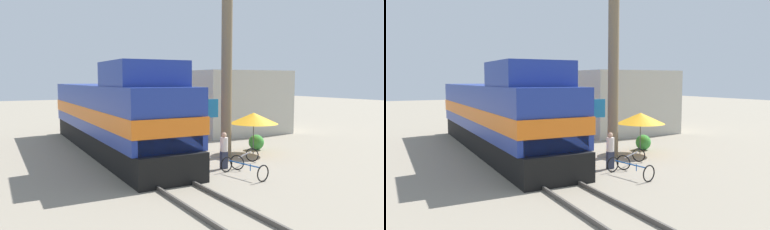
% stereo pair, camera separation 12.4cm
% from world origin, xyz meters
% --- Properties ---
extents(ground_plane, '(120.00, 120.00, 0.00)m').
position_xyz_m(ground_plane, '(0.00, 0.00, 0.00)').
color(ground_plane, gray).
extents(rail_near, '(0.08, 29.40, 0.15)m').
position_xyz_m(rail_near, '(-0.72, 0.00, 0.07)').
color(rail_near, '#4C4742').
rests_on(rail_near, ground_plane).
extents(rail_far, '(0.08, 29.40, 0.15)m').
position_xyz_m(rail_far, '(0.72, 0.00, 0.07)').
color(rail_far, '#4C4742').
rests_on(rail_far, ground_plane).
extents(locomotive, '(3.12, 16.28, 4.65)m').
position_xyz_m(locomotive, '(0.00, 3.00, 1.98)').
color(locomotive, black).
rests_on(locomotive, ground_plane).
extents(utility_pole, '(1.80, 0.54, 9.38)m').
position_xyz_m(utility_pole, '(4.63, -0.92, 4.73)').
color(utility_pole, '#726047').
rests_on(utility_pole, ground_plane).
extents(vendor_umbrella, '(2.54, 2.54, 2.17)m').
position_xyz_m(vendor_umbrella, '(6.32, -0.96, 1.88)').
color(vendor_umbrella, '#4C4C4C').
rests_on(vendor_umbrella, ground_plane).
extents(billboard_sign, '(1.73, 0.12, 2.82)m').
position_xyz_m(billboard_sign, '(4.51, 1.05, 2.09)').
color(billboard_sign, '#595959').
rests_on(billboard_sign, ground_plane).
extents(shrub_cluster, '(0.85, 0.85, 0.85)m').
position_xyz_m(shrub_cluster, '(7.14, -0.17, 0.42)').
color(shrub_cluster, '#388C38').
rests_on(shrub_cluster, ground_plane).
extents(person_bystander, '(0.34, 0.34, 1.60)m').
position_xyz_m(person_bystander, '(3.12, -3.04, 0.86)').
color(person_bystander, '#2D3347').
rests_on(person_bystander, ground_plane).
extents(bicycle, '(1.97, 1.58, 0.65)m').
position_xyz_m(bicycle, '(4.27, -3.01, 0.34)').
color(bicycle, black).
rests_on(bicycle, ground_plane).
extents(bicycle_spare, '(1.04, 2.09, 0.66)m').
position_xyz_m(bicycle_spare, '(3.05, -4.60, 0.34)').
color(bicycle_spare, black).
rests_on(bicycle_spare, ground_plane).
extents(building_block_distant, '(6.83, 5.87, 4.52)m').
position_xyz_m(building_block_distant, '(10.02, 6.49, 2.26)').
color(building_block_distant, '#B7B2A3').
rests_on(building_block_distant, ground_plane).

